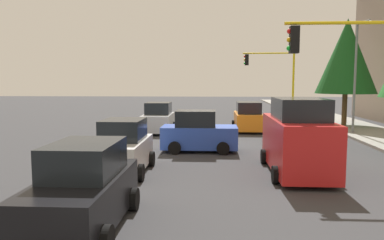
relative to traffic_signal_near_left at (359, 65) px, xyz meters
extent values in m
plane|color=#353538|center=(-6.00, -5.68, -3.96)|extent=(120.00, 120.00, 0.00)
cube|color=gray|center=(-11.00, 4.82, -3.88)|extent=(80.00, 4.00, 0.15)
cube|color=silver|center=(6.30, -8.68, -3.95)|extent=(2.20, 0.36, 0.01)
cone|color=silver|center=(5.00, -8.68, -3.95)|extent=(0.01, 1.10, 1.10)
cylinder|color=yellow|center=(0.00, -0.43, 1.48)|extent=(0.12, 4.50, 0.12)
cube|color=black|center=(0.00, -2.32, 0.90)|extent=(0.36, 0.32, 0.96)
sphere|color=red|center=(0.00, -2.50, 1.20)|extent=(0.18, 0.18, 0.18)
sphere|color=yellow|center=(0.00, -2.50, 0.90)|extent=(0.18, 0.18, 0.18)
sphere|color=green|center=(0.00, -2.50, 0.60)|extent=(0.18, 0.18, 0.18)
cylinder|color=yellow|center=(-20.00, 1.82, -0.97)|extent=(0.18, 0.18, 5.97)
cylinder|color=yellow|center=(-20.00, -0.43, 1.86)|extent=(0.12, 4.50, 0.12)
cube|color=black|center=(-20.00, -2.32, 1.28)|extent=(0.36, 0.32, 0.96)
sphere|color=red|center=(-20.00, -2.50, 1.58)|extent=(0.18, 0.18, 0.18)
sphere|color=yellow|center=(-20.00, -2.50, 1.28)|extent=(0.18, 0.18, 0.18)
sphere|color=green|center=(-20.00, -2.50, 0.98)|extent=(0.18, 0.18, 0.18)
cylinder|color=slate|center=(-10.00, 3.52, -0.46)|extent=(0.14, 0.14, 7.00)
cylinder|color=slate|center=(-9.10, 3.52, 2.84)|extent=(1.80, 0.10, 0.10)
ellipsoid|color=silver|center=(-8.20, 3.52, 2.69)|extent=(0.56, 0.28, 0.20)
cylinder|color=brown|center=(-14.00, 4.32, -2.62)|extent=(0.36, 0.36, 2.67)
cone|color=#19511E|center=(-14.00, 4.32, 1.19)|extent=(4.28, 4.28, 5.34)
cube|color=red|center=(0.11, -2.13, -2.87)|extent=(4.80, 1.90, 1.85)
cube|color=black|center=(0.35, -2.13, -1.56)|extent=(2.50, 1.67, 0.76)
cylinder|color=black|center=(-1.38, -3.14, -3.66)|extent=(0.60, 0.20, 0.60)
cylinder|color=black|center=(-1.38, -1.12, -3.66)|extent=(0.60, 0.20, 0.60)
cylinder|color=black|center=(1.60, -3.14, -3.66)|extent=(0.60, 0.20, 0.60)
cylinder|color=black|center=(1.60, -1.12, -3.66)|extent=(0.60, 0.20, 0.60)
cube|color=blue|center=(-4.00, -5.88, -3.27)|extent=(1.67, 3.61, 1.05)
cube|color=black|center=(-4.00, -6.06, -2.36)|extent=(1.47, 1.88, 0.76)
cylinder|color=black|center=(-4.89, -4.76, -3.66)|extent=(0.20, 0.60, 0.60)
cylinder|color=black|center=(-3.11, -4.76, -3.66)|extent=(0.20, 0.60, 0.60)
cylinder|color=black|center=(-4.89, -7.00, -3.66)|extent=(0.20, 0.60, 0.60)
cylinder|color=black|center=(-3.11, -7.00, -3.66)|extent=(0.20, 0.60, 0.60)
cube|color=orange|center=(-11.56, -2.88, -3.27)|extent=(3.91, 1.75, 1.05)
cube|color=black|center=(-11.36, -2.88, -2.36)|extent=(2.03, 1.54, 0.76)
cylinder|color=black|center=(-12.77, -3.81, -3.66)|extent=(0.60, 0.20, 0.60)
cylinder|color=black|center=(-12.77, -1.94, -3.66)|extent=(0.60, 0.20, 0.60)
cylinder|color=black|center=(-10.34, -3.81, -3.66)|extent=(0.60, 0.20, 0.60)
cylinder|color=black|center=(-10.34, -1.94, -3.66)|extent=(0.60, 0.20, 0.60)
cube|color=#B2B5BA|center=(-10.34, -8.85, -3.27)|extent=(3.63, 1.77, 1.05)
cube|color=black|center=(-10.53, -8.85, -2.36)|extent=(1.89, 1.56, 0.76)
cylinder|color=black|center=(-9.22, -7.90, -3.66)|extent=(0.60, 0.20, 0.60)
cylinder|color=black|center=(-9.22, -9.79, -3.66)|extent=(0.60, 0.20, 0.60)
cylinder|color=black|center=(-11.47, -7.90, -3.66)|extent=(0.60, 0.20, 0.60)
cylinder|color=black|center=(-11.47, -9.79, -3.66)|extent=(0.60, 0.20, 0.60)
cube|color=black|center=(5.66, -8.17, -3.27)|extent=(4.08, 1.69, 1.05)
cube|color=black|center=(5.46, -8.17, -2.36)|extent=(2.12, 1.48, 0.76)
cylinder|color=black|center=(6.92, -7.26, -3.66)|extent=(0.60, 0.20, 0.60)
cylinder|color=black|center=(6.92, -9.07, -3.66)|extent=(0.60, 0.20, 0.60)
cylinder|color=black|center=(4.40, -7.26, -3.66)|extent=(0.60, 0.20, 0.60)
cylinder|color=black|center=(4.40, -9.07, -3.66)|extent=(0.60, 0.20, 0.60)
cube|color=white|center=(0.45, -8.53, -3.27)|extent=(3.61, 1.64, 1.05)
cube|color=black|center=(0.27, -8.53, -2.36)|extent=(1.88, 1.45, 0.76)
cylinder|color=black|center=(1.57, -7.65, -3.66)|extent=(0.60, 0.20, 0.60)
cylinder|color=black|center=(1.57, -9.42, -3.66)|extent=(0.60, 0.20, 0.60)
cylinder|color=black|center=(-0.66, -7.65, -3.66)|extent=(0.60, 0.20, 0.60)
cylinder|color=black|center=(-0.66, -9.42, -3.66)|extent=(0.60, 0.20, 0.60)
camera|label=1|loc=(13.81, -5.17, -0.56)|focal=34.96mm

